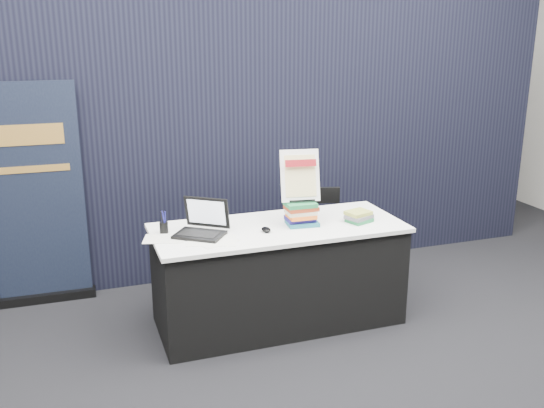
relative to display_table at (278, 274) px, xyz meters
The scene contains 15 objects.
floor 0.67m from the display_table, 90.00° to the right, with size 8.00×8.00×0.00m, color black.
wall_back 3.71m from the display_table, 90.00° to the left, with size 8.00×0.02×3.50m, color #B1AEA7.
drape_partition 1.33m from the display_table, 90.00° to the left, with size 6.00×0.08×2.40m, color black.
display_table is the anchor object (origin of this frame).
laptop 0.73m from the display_table, behind, with size 0.39×0.42×0.25m.
mouse 0.42m from the display_table, 144.07° to the right, with size 0.06×0.10×0.03m, color black.
brochure_left 0.90m from the display_table, behind, with size 0.27×0.19×0.00m, color silver.
brochure_mid 0.66m from the display_table, 164.26° to the right, with size 0.33×0.23×0.00m, color silver.
brochure_right 0.65m from the display_table, 161.27° to the right, with size 0.26×0.19×0.00m, color silver.
pen_cup 0.91m from the display_table, behind, with size 0.06×0.06×0.08m, color black.
book_stack_tall 0.49m from the display_table, ahead, with size 0.22×0.18×0.17m.
book_stack_short 0.73m from the display_table, ahead, with size 0.23×0.20×0.08m.
info_sign 0.74m from the display_table, ahead, with size 0.29×0.16×0.38m.
pullup_banner 1.93m from the display_table, 149.91° to the left, with size 0.74×0.11×1.74m.
stacking_chair 0.85m from the display_table, 42.26° to the left, with size 0.45×0.46×0.81m.
Camera 1 is at (-1.40, -3.33, 2.12)m, focal length 40.00 mm.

